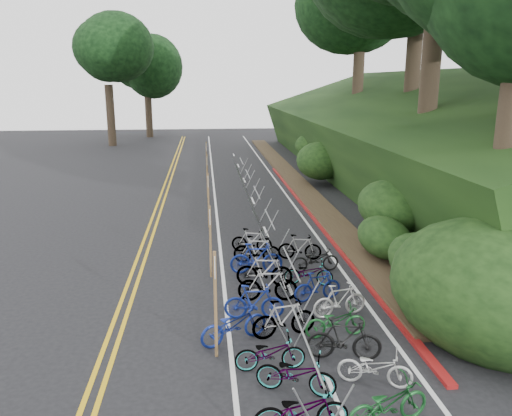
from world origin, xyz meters
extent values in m
plane|color=black|center=(0.00, 0.00, 0.00)|extent=(120.00, 120.00, 0.00)
cube|color=gold|center=(-2.15, 10.00, 0.00)|extent=(0.12, 80.00, 0.01)
cube|color=gold|center=(-1.85, 10.00, 0.00)|extent=(0.12, 80.00, 0.01)
cube|color=silver|center=(1.00, 10.00, 0.00)|extent=(0.12, 80.00, 0.01)
cube|color=silver|center=(5.20, 10.00, 0.00)|extent=(0.12, 80.00, 0.01)
cube|color=silver|center=(3.10, -2.00, 0.00)|extent=(0.10, 1.60, 0.01)
cube|color=silver|center=(3.10, 4.00, 0.00)|extent=(0.10, 1.60, 0.01)
cube|color=silver|center=(3.10, 10.00, 0.00)|extent=(0.10, 1.60, 0.01)
cube|color=silver|center=(3.10, 16.00, 0.00)|extent=(0.10, 1.60, 0.01)
cube|color=silver|center=(3.10, 22.00, 0.00)|extent=(0.10, 1.60, 0.01)
cube|color=silver|center=(3.10, 28.00, 0.00)|extent=(0.10, 1.60, 0.01)
cube|color=silver|center=(3.10, 34.00, 0.00)|extent=(0.10, 1.60, 0.01)
cube|color=maroon|center=(5.70, 12.00, 0.05)|extent=(0.25, 28.00, 0.10)
cube|color=black|center=(13.50, 22.00, 2.80)|extent=(12.32, 44.00, 9.11)
cube|color=#382819|center=(6.40, 22.00, 0.08)|extent=(1.40, 44.00, 0.16)
ellipsoid|color=#284C19|center=(7.20, 3.00, 1.04)|extent=(2.00, 2.80, 1.60)
ellipsoid|color=#284C19|center=(8.00, 8.00, 1.55)|extent=(2.60, 3.64, 2.08)
ellipsoid|color=#284C19|center=(9.20, 14.00, 1.99)|extent=(2.20, 3.08, 1.76)
ellipsoid|color=#284C19|center=(7.80, 20.00, 1.56)|extent=(3.00, 4.20, 2.40)
ellipsoid|color=#284C19|center=(8.50, 26.00, 1.73)|extent=(2.40, 3.36, 1.92)
ellipsoid|color=#284C19|center=(9.80, 30.00, 2.41)|extent=(2.80, 3.92, 2.24)
ellipsoid|color=#284C19|center=(7.00, 6.00, 0.90)|extent=(1.80, 2.52, 1.44)
ellipsoid|color=#284C19|center=(10.00, 18.00, 2.60)|extent=(3.20, 4.48, 2.56)
ellipsoid|color=black|center=(8.00, 0.50, 1.21)|extent=(5.28, 6.16, 3.52)
cylinder|color=#2D2319|center=(9.50, 3.00, 4.28)|extent=(0.83, 0.83, 6.16)
cylinder|color=#2D2319|center=(11.00, 12.00, 6.05)|extent=(0.88, 0.88, 7.10)
cylinder|color=#2D2319|center=(13.50, 20.00, 7.23)|extent=(0.93, 0.93, 8.05)
cylinder|color=#2D2319|center=(12.50, 28.00, 6.12)|extent=(0.85, 0.85, 6.63)
ellipsoid|color=black|center=(12.50, 28.00, 12.08)|extent=(8.84, 8.84, 8.40)
cylinder|color=#2D2319|center=(15.00, 36.00, 7.29)|extent=(0.90, 0.90, 7.58)
cylinder|color=#2D2319|center=(-9.00, 42.00, 3.08)|extent=(0.83, 0.83, 6.16)
ellipsoid|color=black|center=(-9.00, 42.00, 8.68)|extent=(8.42, 8.42, 8.00)
cylinder|color=#2D2319|center=(-6.00, 50.00, 2.84)|extent=(0.80, 0.80, 5.68)
ellipsoid|color=black|center=(-6.00, 50.00, 7.89)|extent=(7.37, 7.37, 7.00)
cylinder|color=gray|center=(2.51, -1.69, 1.18)|extent=(0.05, 3.40, 0.05)
cylinder|color=gray|center=(2.23, -3.29, 0.59)|extent=(0.59, 0.04, 1.16)
cylinder|color=gray|center=(2.79, -3.29, 0.59)|extent=(0.59, 0.04, 1.16)
cylinder|color=gray|center=(2.23, -0.09, 0.59)|extent=(0.59, 0.04, 1.16)
cylinder|color=gray|center=(2.79, -0.09, 0.59)|extent=(0.59, 0.04, 1.16)
cylinder|color=gray|center=(3.00, 3.00, 1.15)|extent=(0.05, 3.00, 0.05)
cylinder|color=gray|center=(2.72, 1.60, 0.57)|extent=(0.58, 0.04, 1.13)
cylinder|color=gray|center=(3.28, 1.60, 0.57)|extent=(0.58, 0.04, 1.13)
cylinder|color=gray|center=(2.72, 4.40, 0.57)|extent=(0.58, 0.04, 1.13)
cylinder|color=gray|center=(3.28, 4.40, 0.57)|extent=(0.58, 0.04, 1.13)
cylinder|color=gray|center=(3.00, 8.00, 1.15)|extent=(0.05, 3.00, 0.05)
cylinder|color=gray|center=(2.72, 6.60, 0.57)|extent=(0.58, 0.04, 1.13)
cylinder|color=gray|center=(3.28, 6.60, 0.57)|extent=(0.58, 0.04, 1.13)
cylinder|color=gray|center=(2.72, 9.40, 0.57)|extent=(0.58, 0.04, 1.13)
cylinder|color=gray|center=(3.28, 9.40, 0.57)|extent=(0.58, 0.04, 1.13)
cylinder|color=gray|center=(3.00, 13.00, 1.15)|extent=(0.05, 3.00, 0.05)
cylinder|color=gray|center=(2.72, 11.60, 0.57)|extent=(0.58, 0.04, 1.13)
cylinder|color=gray|center=(3.28, 11.60, 0.57)|extent=(0.58, 0.04, 1.13)
cylinder|color=gray|center=(2.72, 14.40, 0.57)|extent=(0.58, 0.04, 1.13)
cylinder|color=gray|center=(3.28, 14.40, 0.57)|extent=(0.58, 0.04, 1.13)
cylinder|color=gray|center=(3.00, 18.00, 1.15)|extent=(0.05, 3.00, 0.05)
cylinder|color=gray|center=(2.72, 16.60, 0.57)|extent=(0.58, 0.04, 1.13)
cylinder|color=gray|center=(3.28, 16.60, 0.57)|extent=(0.58, 0.04, 1.13)
cylinder|color=gray|center=(2.72, 19.40, 0.57)|extent=(0.58, 0.04, 1.13)
cylinder|color=gray|center=(3.28, 19.40, 0.57)|extent=(0.58, 0.04, 1.13)
cylinder|color=gray|center=(3.00, 23.00, 1.15)|extent=(0.05, 3.00, 0.05)
cylinder|color=gray|center=(2.72, 21.60, 0.57)|extent=(0.58, 0.04, 1.13)
cylinder|color=gray|center=(3.28, 21.60, 0.57)|extent=(0.58, 0.04, 1.13)
cylinder|color=gray|center=(2.72, 24.40, 0.57)|extent=(0.58, 0.04, 1.13)
cylinder|color=gray|center=(3.28, 24.40, 0.57)|extent=(0.58, 0.04, 1.13)
cylinder|color=brown|center=(0.65, -0.11, 1.34)|extent=(0.08, 0.08, 2.69)
cube|color=silver|center=(0.65, -0.11, 2.34)|extent=(0.02, 0.40, 0.50)
cylinder|color=brown|center=(0.60, 5.00, 1.25)|extent=(0.08, 0.08, 2.50)
cube|color=silver|center=(0.60, 5.00, 2.15)|extent=(0.02, 0.40, 0.50)
cylinder|color=brown|center=(0.60, 11.00, 1.25)|extent=(0.08, 0.08, 2.50)
cube|color=silver|center=(0.60, 11.00, 2.15)|extent=(0.02, 0.40, 0.50)
cylinder|color=brown|center=(0.60, 17.00, 1.25)|extent=(0.08, 0.08, 2.50)
cube|color=silver|center=(0.60, 17.00, 2.15)|extent=(0.02, 0.40, 0.50)
cylinder|color=brown|center=(0.60, 23.00, 1.25)|extent=(0.08, 0.08, 2.50)
cube|color=silver|center=(0.60, 23.00, 2.15)|extent=(0.02, 0.40, 0.50)
imported|color=navy|center=(1.11, 0.54, 0.49)|extent=(1.35, 1.97, 0.98)
imported|color=slate|center=(2.16, -3.01, 0.48)|extent=(0.73, 1.87, 0.97)
imported|color=#144C1E|center=(3.86, -2.96, 0.47)|extent=(1.09, 1.91, 0.95)
imported|color=slate|center=(2.29, -1.75, 0.46)|extent=(1.18, 1.85, 0.92)
imported|color=beige|center=(4.07, -1.64, 0.43)|extent=(1.09, 1.72, 0.85)
imported|color=slate|center=(1.86, -0.82, 0.43)|extent=(0.60, 1.65, 0.86)
imported|color=black|center=(3.67, -0.56, 0.54)|extent=(0.86, 1.86, 1.08)
imported|color=slate|center=(2.42, 0.68, 0.52)|extent=(0.82, 1.80, 1.05)
imported|color=#144C1E|center=(3.76, 0.55, 0.43)|extent=(0.72, 1.68, 0.86)
imported|color=navy|center=(1.76, 1.77, 0.51)|extent=(0.63, 1.73, 1.01)
imported|color=beige|center=(4.17, 1.68, 0.49)|extent=(0.77, 1.68, 0.97)
imported|color=slate|center=(2.27, 2.89, 0.54)|extent=(0.64, 1.84, 1.09)
imported|color=navy|center=(3.79, 2.77, 0.47)|extent=(0.80, 1.61, 0.93)
imported|color=slate|center=(2.31, 4.00, 0.55)|extent=(0.79, 1.89, 1.10)
imported|color=slate|center=(3.75, 3.97, 0.42)|extent=(0.85, 1.68, 0.84)
imported|color=navy|center=(2.17, 5.17, 0.55)|extent=(0.56, 1.84, 1.10)
imported|color=black|center=(4.23, 5.12, 0.44)|extent=(0.73, 1.74, 0.89)
imported|color=slate|center=(2.30, 6.17, 0.52)|extent=(0.75, 1.79, 1.04)
imported|color=slate|center=(3.92, 6.37, 0.49)|extent=(0.76, 1.67, 0.97)
imported|color=slate|center=(2.22, 7.38, 0.48)|extent=(0.85, 1.66, 0.96)
camera|label=1|loc=(0.49, -11.00, 6.48)|focal=35.00mm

